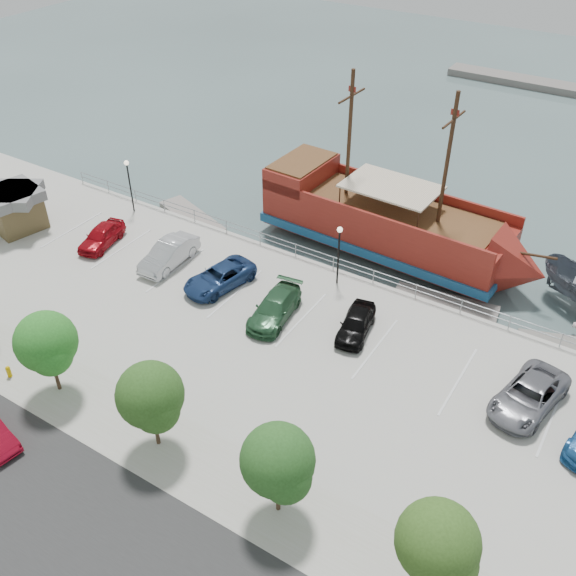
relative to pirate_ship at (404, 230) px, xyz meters
The scene contains 21 objects.
ground 13.48m from the pirate_ship, 97.34° to the right, with size 160.00×160.00×0.00m, color #435555.
street 29.27m from the pirate_ship, 93.33° to the right, with size 100.00×8.00×0.04m, color #2B2B2B.
sidewalk 23.28m from the pirate_ship, 94.19° to the right, with size 100.00×4.00×0.05m, color #A7A391.
seawall_railing 5.69m from the pirate_ship, 107.50° to the right, with size 50.00×0.06×1.00m.
pirate_ship is the anchor object (origin of this frame).
dock_west 16.80m from the pirate_ship, 166.16° to the right, with size 6.96×1.99×0.40m, color gray.
dock_mid 6.65m from the pirate_ship, 39.09° to the right, with size 6.76×1.93×0.39m, color slate.
shed 28.49m from the pirate_ship, 152.77° to the right, with size 4.53×4.53×3.08m.
fire_hydrant 27.17m from the pirate_ship, 117.96° to the right, with size 0.26×0.26×0.76m.
lamp_post_left 20.88m from the pirate_ship, 161.24° to the right, with size 0.36×0.36×4.28m.
lamp_post_mid 7.12m from the pirate_ship, 104.25° to the right, with size 0.36×0.36×4.28m.
tree_c 25.24m from the pirate_ship, 112.32° to the right, with size 3.30×3.20×5.00m.
tree_d 23.50m from the pirate_ship, 96.26° to the right, with size 3.30×3.20×5.00m.
tree_e 23.78m from the pirate_ship, 79.18° to the right, with size 3.30×3.20×5.00m.
tree_f 26.01m from the pirate_ship, 63.80° to the right, with size 3.30×3.20×5.00m.
parked_car_a 21.56m from the pirate_ship, 147.80° to the right, with size 1.72×4.28×1.46m, color #990912.
parked_car_b 16.56m from the pirate_ship, 139.16° to the right, with size 1.73×4.96×1.64m, color #B9BBBD.
parked_car_c 13.69m from the pirate_ship, 125.96° to the right, with size 2.34×5.06×1.41m, color navy.
parked_car_d 12.34m from the pirate_ship, 105.15° to the right, with size 2.03×4.99×1.45m, color #285634.
parked_car_e 10.70m from the pirate_ship, 81.14° to the right, with size 1.68×4.16×1.42m, color black.
parked_car_g 16.30m from the pirate_ship, 42.92° to the right, with size 2.51×5.44×1.51m, color slate.
Camera 1 is at (15.45, -24.28, 24.90)m, focal length 40.00 mm.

